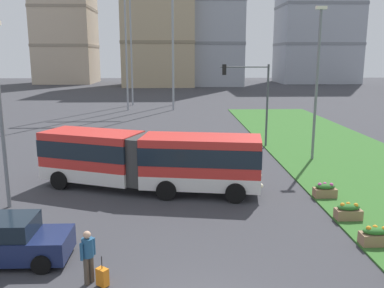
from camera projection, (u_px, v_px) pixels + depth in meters
articulated_bus at (149, 159)px, 21.79m from camera, size 12.00×5.47×3.00m
car_navy_sedan at (4, 241)px, 14.24m from camera, size 4.41×2.04×1.58m
pedestrian_crossing at (88, 253)px, 12.78m from camera, size 0.40×0.48×1.74m
rolling_suitcase at (102, 277)px, 12.75m from camera, size 0.43×0.41×0.97m
flower_planter_1 at (375, 236)px, 15.41m from camera, size 1.10×0.56×0.74m
flower_planter_2 at (348, 211)px, 17.84m from camera, size 1.10×0.56×0.74m
flower_planter_3 at (325, 190)px, 20.67m from camera, size 1.10×0.56×0.74m
traffic_light_far_right at (253, 91)px, 31.77m from camera, size 3.76×0.28×6.40m
streetlight_left at (0, 108)px, 18.60m from camera, size 0.70×0.28×8.49m
streetlight_median at (317, 79)px, 27.37m from camera, size 0.70×0.28×10.13m
apartment_tower_westcentre at (159, 2)px, 98.49m from camera, size 16.74×18.57×39.28m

